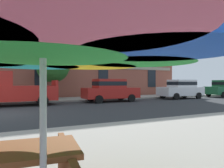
% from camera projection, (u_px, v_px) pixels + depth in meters
% --- Properties ---
extents(sidewalk_far, '(56.00, 3.60, 0.12)m').
position_uv_depth(sidewalk_far, '(1.00, 102.00, 15.52)').
color(sidewalk_far, '#9E998E').
rests_on(sidewalk_far, ground).
extents(apartment_building, '(37.65, 12.08, 12.80)m').
position_uv_depth(apartment_building, '(5.00, 39.00, 22.87)').
color(apartment_building, '#934C3D').
rests_on(apartment_building, ground).
extents(pickup_red, '(5.10, 2.12, 2.20)m').
position_uv_depth(pickup_red, '(11.00, 90.00, 13.05)').
color(pickup_red, '#B21E19').
rests_on(pickup_red, ground).
extents(sedan_red, '(4.40, 1.98, 1.78)m').
position_uv_depth(sedan_red, '(110.00, 90.00, 16.07)').
color(sedan_red, '#B21E19').
rests_on(sedan_red, ground).
extents(sedan_white, '(4.40, 1.98, 1.78)m').
position_uv_depth(sedan_white, '(181.00, 89.00, 19.27)').
color(sedan_white, silver).
rests_on(sedan_white, ground).
extents(street_tree_middle, '(2.92, 3.13, 4.51)m').
position_uv_depth(street_tree_middle, '(54.00, 66.00, 17.28)').
color(street_tree_middle, brown).
rests_on(street_tree_middle, ground).
extents(patio_umbrella, '(3.15, 3.15, 2.21)m').
position_uv_depth(patio_umbrella, '(43.00, 32.00, 1.76)').
color(patio_umbrella, silver).
rests_on(patio_umbrella, ground).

